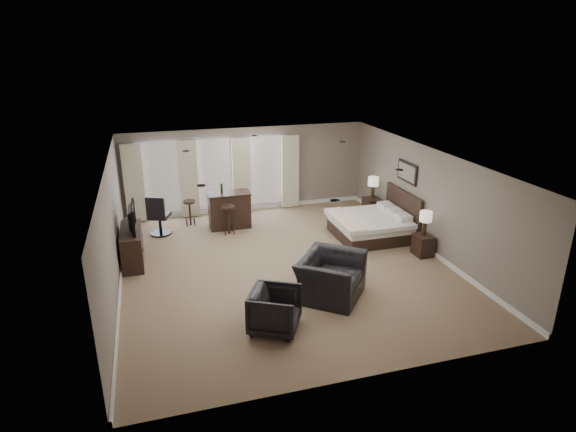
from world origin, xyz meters
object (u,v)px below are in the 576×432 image
object	(u,v)px
bed	(366,216)
dresser	(132,246)
armchair_near	(331,270)
desk_chair	(159,215)
nightstand_near	(423,245)
nightstand_far	(372,208)
bar_stool_right	(229,220)
lamp_near	(425,224)
bar_counter	(229,210)
armchair_far	(275,308)
bar_stool_left	(190,213)
lamp_far	(373,188)
tv	(130,227)

from	to	relation	value
bed	dresser	xyz separation A→B (m)	(-6.03, 0.13, -0.19)
armchair_near	desk_chair	world-z (taller)	armchair_near
dresser	desk_chair	bearing A→B (deg)	67.33
nightstand_near	bed	bearing A→B (deg)	121.54
nightstand_far	bar_stool_right	bearing A→B (deg)	-178.54
lamp_near	bar_counter	xyz separation A→B (m)	(-4.28, 3.26, -0.32)
armchair_near	dresser	bearing A→B (deg)	93.73
armchair_far	bar_stool_left	xyz separation A→B (m)	(-0.97, 5.89, -0.07)
dresser	armchair_far	xyz separation A→B (m)	(2.54, -3.72, 0.02)
lamp_far	dresser	size ratio (longest dim) A/B	0.45
lamp_near	armchair_far	bearing A→B (deg)	-153.89
desk_chair	armchair_far	bearing A→B (deg)	129.52
nightstand_near	bar_counter	size ratio (longest dim) A/B	0.44
bar_stool_right	desk_chair	bearing A→B (deg)	165.08
lamp_near	armchair_near	bearing A→B (deg)	-156.87
bed	lamp_near	distance (m)	1.72
bar_counter	desk_chair	xyz separation A→B (m)	(-1.93, 0.01, 0.05)
nightstand_far	lamp_far	xyz separation A→B (m)	(0.00, 0.00, 0.62)
nightstand_near	lamp_near	bearing A→B (deg)	0.00
dresser	armchair_near	size ratio (longest dim) A/B	1.07
bed	bar_stool_left	bearing A→B (deg)	152.80
nightstand_far	armchair_near	size ratio (longest dim) A/B	0.43
bed	armchair_far	world-z (taller)	bed
lamp_near	armchair_far	distance (m)	4.89
bed	nightstand_far	xyz separation A→B (m)	(0.89, 1.45, -0.32)
desk_chair	nightstand_near	bearing A→B (deg)	173.06
lamp_near	armchair_near	xyz separation A→B (m)	(-2.95, -1.26, -0.24)
lamp_near	tv	bearing A→B (deg)	167.18
armchair_far	bar_counter	world-z (taller)	bar_counter
bed	lamp_near	xyz separation A→B (m)	(0.89, -1.45, 0.22)
armchair_far	bar_stool_right	world-z (taller)	armchair_far
armchair_near	bar_stool_left	distance (m)	5.55
lamp_far	bar_stool_right	bearing A→B (deg)	-178.54
bed	lamp_near	size ratio (longest dim) A/B	3.12
armchair_near	bar_stool_right	world-z (taller)	armchair_near
armchair_far	bar_stool_left	size ratio (longest dim) A/B	1.20
nightstand_far	tv	xyz separation A→B (m)	(-6.92, -1.32, 0.63)
armchair_far	bar_stool_right	size ratio (longest dim) A/B	1.10
lamp_far	armchair_far	size ratio (longest dim) A/B	0.74
lamp_near	bar_stool_right	world-z (taller)	lamp_near
bed	armchair_near	distance (m)	3.41
lamp_near	bar_counter	size ratio (longest dim) A/B	0.52
nightstand_near	nightstand_far	xyz separation A→B (m)	(0.00, 2.90, 0.03)
lamp_near	bar_stool_right	xyz separation A→B (m)	(-4.39, 2.79, -0.44)
nightstand_near	desk_chair	world-z (taller)	desk_chair
armchair_far	tv	bearing A→B (deg)	62.37
bar_stool_right	armchair_near	bearing A→B (deg)	-70.45
nightstand_near	lamp_far	distance (m)	2.97
nightstand_far	lamp_near	size ratio (longest dim) A/B	0.95
lamp_far	bar_stool_left	distance (m)	5.44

